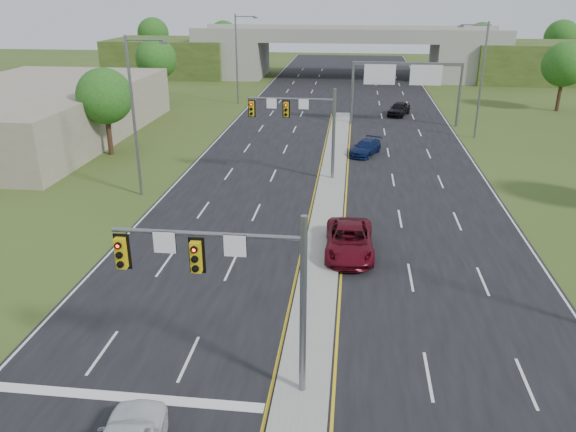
{
  "coord_description": "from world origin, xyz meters",
  "views": [
    {
      "loc": [
        1.42,
        -16.56,
        13.7
      ],
      "look_at": [
        -1.67,
        9.76,
        3.0
      ],
      "focal_mm": 35.0,
      "sensor_mm": 36.0,
      "label": 1
    }
  ],
  "objects_px": {
    "signal_mast_near": "(237,276)",
    "signal_mast_far": "(304,119)",
    "car_far_b": "(366,148)",
    "overpass": "(347,56)",
    "car_far_a": "(349,240)",
    "sign_gantry": "(405,76)",
    "car_far_c": "(399,109)"
  },
  "relations": [
    {
      "from": "overpass",
      "to": "car_far_a",
      "type": "bearing_deg",
      "value": -88.74
    },
    {
      "from": "sign_gantry",
      "to": "overpass",
      "type": "relative_size",
      "value": 0.14
    },
    {
      "from": "car_far_a",
      "to": "car_far_b",
      "type": "bearing_deg",
      "value": 85.54
    },
    {
      "from": "signal_mast_far",
      "to": "car_far_c",
      "type": "height_order",
      "value": "signal_mast_far"
    },
    {
      "from": "sign_gantry",
      "to": "car_far_a",
      "type": "bearing_deg",
      "value": -98.94
    },
    {
      "from": "signal_mast_far",
      "to": "overpass",
      "type": "relative_size",
      "value": 0.09
    },
    {
      "from": "signal_mast_near",
      "to": "car_far_b",
      "type": "relative_size",
      "value": 1.6
    },
    {
      "from": "car_far_c",
      "to": "signal_mast_far",
      "type": "bearing_deg",
      "value": -90.14
    },
    {
      "from": "sign_gantry",
      "to": "car_far_b",
      "type": "xyz_separation_m",
      "value": [
        -4.06,
        -12.38,
        -4.58
      ]
    },
    {
      "from": "signal_mast_near",
      "to": "overpass",
      "type": "bearing_deg",
      "value": 88.38
    },
    {
      "from": "signal_mast_far",
      "to": "car_far_c",
      "type": "bearing_deg",
      "value": 70.38
    },
    {
      "from": "signal_mast_near",
      "to": "car_far_b",
      "type": "xyz_separation_m",
      "value": [
        4.88,
        32.61,
        -4.07
      ]
    },
    {
      "from": "signal_mast_near",
      "to": "overpass",
      "type": "height_order",
      "value": "overpass"
    },
    {
      "from": "car_far_c",
      "to": "car_far_a",
      "type": "bearing_deg",
      "value": -78.27
    },
    {
      "from": "signal_mast_near",
      "to": "car_far_c",
      "type": "relative_size",
      "value": 1.54
    },
    {
      "from": "car_far_c",
      "to": "signal_mast_near",
      "type": "bearing_deg",
      "value": -80.64
    },
    {
      "from": "overpass",
      "to": "car_far_c",
      "type": "height_order",
      "value": "overpass"
    },
    {
      "from": "car_far_a",
      "to": "car_far_b",
      "type": "distance_m",
      "value": 20.61
    },
    {
      "from": "overpass",
      "to": "car_far_b",
      "type": "bearing_deg",
      "value": -86.84
    },
    {
      "from": "signal_mast_near",
      "to": "car_far_a",
      "type": "relative_size",
      "value": 1.23
    },
    {
      "from": "car_far_a",
      "to": "signal_mast_far",
      "type": "bearing_deg",
      "value": 104.84
    },
    {
      "from": "signal_mast_near",
      "to": "signal_mast_far",
      "type": "relative_size",
      "value": 1.0
    },
    {
      "from": "signal_mast_near",
      "to": "overpass",
      "type": "distance_m",
      "value": 80.11
    },
    {
      "from": "signal_mast_near",
      "to": "car_far_c",
      "type": "distance_m",
      "value": 51.05
    },
    {
      "from": "signal_mast_far",
      "to": "car_far_b",
      "type": "height_order",
      "value": "signal_mast_far"
    },
    {
      "from": "signal_mast_near",
      "to": "car_far_a",
      "type": "distance_m",
      "value": 13.2
    },
    {
      "from": "overpass",
      "to": "signal_mast_near",
      "type": "bearing_deg",
      "value": -91.62
    },
    {
      "from": "signal_mast_near",
      "to": "car_far_b",
      "type": "bearing_deg",
      "value": 81.48
    },
    {
      "from": "overpass",
      "to": "car_far_a",
      "type": "relative_size",
      "value": 14.11
    },
    {
      "from": "signal_mast_near",
      "to": "car_far_c",
      "type": "height_order",
      "value": "signal_mast_near"
    },
    {
      "from": "overpass",
      "to": "car_far_b",
      "type": "distance_m",
      "value": 47.62
    },
    {
      "from": "car_far_b",
      "to": "car_far_c",
      "type": "height_order",
      "value": "car_far_c"
    }
  ]
}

